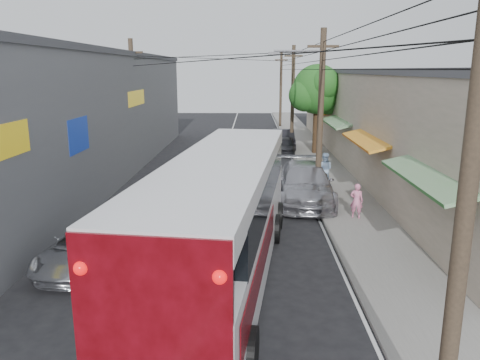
% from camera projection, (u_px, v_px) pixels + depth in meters
% --- Properties ---
extents(sidewalk, '(3.00, 80.00, 0.12)m').
position_uv_depth(sidewalk, '(323.00, 170.00, 29.25)').
color(sidewalk, slate).
rests_on(sidewalk, ground).
extents(building_right, '(7.09, 40.00, 6.25)m').
position_uv_depth(building_right, '(389.00, 118.00, 30.37)').
color(building_right, '#C3AF9B').
rests_on(building_right, ground).
extents(building_left, '(7.20, 36.00, 7.25)m').
position_uv_depth(building_left, '(68.00, 115.00, 26.82)').
color(building_left, slate).
rests_on(building_left, ground).
extents(utility_poles, '(11.80, 45.28, 8.00)m').
position_uv_depth(utility_poles, '(269.00, 104.00, 28.71)').
color(utility_poles, '#473828').
rests_on(utility_poles, ground).
extents(street_tree, '(4.40, 4.00, 6.60)m').
position_uv_depth(street_tree, '(318.00, 91.00, 34.03)').
color(street_tree, '#3F2B19').
rests_on(street_tree, ground).
extents(coach_bus, '(4.24, 13.25, 3.76)m').
position_uv_depth(coach_bus, '(224.00, 216.00, 13.91)').
color(coach_bus, white).
rests_on(coach_bus, ground).
extents(jeepney, '(2.50, 4.72, 1.26)m').
position_uv_depth(jeepney, '(86.00, 247.00, 15.05)').
color(jeepney, silver).
rests_on(jeepney, ground).
extents(parked_suv, '(2.76, 6.31, 1.81)m').
position_uv_depth(parked_suv, '(305.00, 183.00, 22.29)').
color(parked_suv, '#9C9CA3').
rests_on(parked_suv, ground).
extents(parked_car_mid, '(1.98, 3.90, 1.27)m').
position_uv_depth(parked_car_mid, '(286.00, 146.00, 35.00)').
color(parked_car_mid, '#242529').
rests_on(parked_car_mid, ground).
extents(parked_car_far, '(1.66, 4.66, 1.53)m').
position_uv_depth(parked_car_far, '(284.00, 139.00, 37.23)').
color(parked_car_far, black).
rests_on(parked_car_far, ground).
extents(pedestrian_near, '(0.63, 0.52, 1.48)m').
position_uv_depth(pedestrian_near, '(357.00, 201.00, 19.50)').
color(pedestrian_near, pink).
rests_on(pedestrian_near, sidewalk).
extents(pedestrian_far, '(1.02, 0.88, 1.80)m').
position_uv_depth(pedestrian_far, '(324.00, 169.00, 24.85)').
color(pedestrian_far, '#91B0D3').
rests_on(pedestrian_far, sidewalk).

